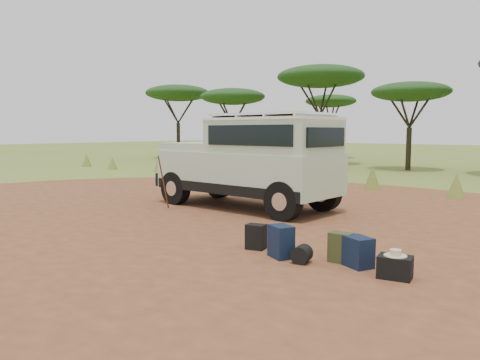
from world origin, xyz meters
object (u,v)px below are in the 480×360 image
Objects in this scene: walking_staff at (163,183)px; hard_case at (395,267)px; duffel_navy at (358,252)px; safari_vehicle at (251,163)px; backpack_black at (256,237)px; backpack_olive at (341,248)px; backpack_navy at (281,242)px.

hard_case is at bearing -34.93° from walking_staff.
duffel_navy is 1.03× the size of hard_case.
safari_vehicle is 2.47m from walking_staff.
hard_case is at bearing -15.17° from backpack_black.
backpack_olive is (4.47, -3.37, -1.01)m from safari_vehicle.
backpack_navy is 1.00m from backpack_olive.
backpack_navy is (5.23, -2.02, -0.47)m from walking_staff.
walking_staff is at bearing 163.19° from backpack_olive.
backpack_black is at bearing -151.03° from duffel_navy.
safari_vehicle is 6.67m from hard_case.
backpack_olive is (6.15, -1.64, -0.50)m from walking_staff.
safari_vehicle is 11.82× the size of backpack_black.
hard_case is (5.48, -3.64, -1.09)m from safari_vehicle.
duffel_navy is at bearing 39.65° from backpack_navy.
walking_staff reaches higher than backpack_black.
backpack_navy is at bearing 172.28° from hard_case.
backpack_navy is at bearing -41.16° from walking_staff.
backpack_navy is at bearing -44.53° from safari_vehicle.
walking_staff is (-1.67, -1.74, -0.51)m from safari_vehicle.
backpack_navy is (0.67, -0.18, 0.05)m from backpack_black.
backpack_black is at bearing -174.91° from backpack_olive.
backpack_black is at bearing -169.37° from backpack_navy.
backpack_olive is (0.92, 0.38, -0.03)m from backpack_navy.
backpack_olive is at bearing 48.30° from backpack_navy.
backpack_olive is 1.02× the size of duffel_navy.
duffel_navy is (1.26, 0.31, -0.03)m from backpack_navy.
backpack_olive is at bearing -166.62° from duffel_navy.
backpack_navy is (3.55, -3.75, -0.98)m from safari_vehicle.
walking_staff is 3.17× the size of backpack_olive.
walking_staff is at bearing -169.47° from duffel_navy.
safari_vehicle is at bearing 135.23° from hard_case.
backpack_black is at bearing 167.33° from hard_case.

